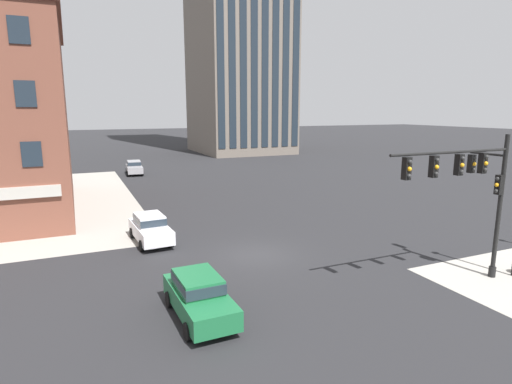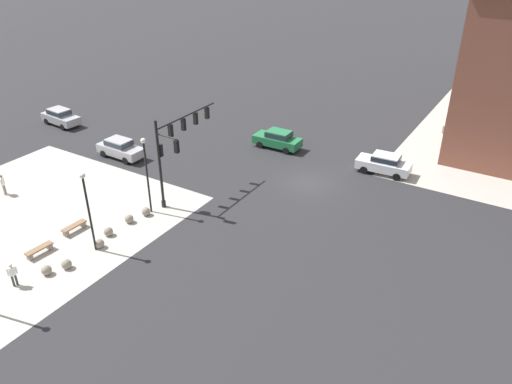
{
  "view_description": "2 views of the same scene",
  "coord_description": "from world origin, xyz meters",
  "views": [
    {
      "loc": [
        -8.8,
        -19.88,
        7.79
      ],
      "look_at": [
        2.16,
        4.93,
        2.43
      ],
      "focal_mm": 29.24,
      "sensor_mm": 36.0,
      "label": 1
    },
    {
      "loc": [
        32.47,
        15.1,
        18.62
      ],
      "look_at": [
        8.27,
        0.18,
        3.07
      ],
      "focal_mm": 35.03,
      "sensor_mm": 36.0,
      "label": 2
    }
  ],
  "objects": [
    {
      "name": "traffic_signal_main",
      "position": [
        7.33,
        -7.2,
        4.57
      ],
      "size": [
        6.76,
        2.09,
        6.73
      ],
      "color": "black",
      "rests_on": "ground"
    },
    {
      "name": "car_main_southbound_near",
      "position": [
        -2.0,
        32.5,
        0.92
      ],
      "size": [
        2.11,
        4.5,
        1.68
      ],
      "color": "#99999E",
      "rests_on": "ground"
    },
    {
      "name": "car_main_northbound_far",
      "position": [
        -4.83,
        -5.53,
        0.92
      ],
      "size": [
        1.96,
        4.44,
        1.68
      ],
      "color": "#1E6B3D",
      "rests_on": "ground"
    },
    {
      "name": "ground_plane",
      "position": [
        0.0,
        0.0,
        0.0
      ],
      "size": [
        320.0,
        320.0,
        0.0
      ],
      "primitive_type": "plane",
      "color": "#262628"
    },
    {
      "name": "car_cross_eastbound",
      "position": [
        -4.9,
        4.55,
        0.92
      ],
      "size": [
        2.08,
        4.49,
        1.68
      ],
      "color": "silver",
      "rests_on": "ground"
    }
  ]
}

